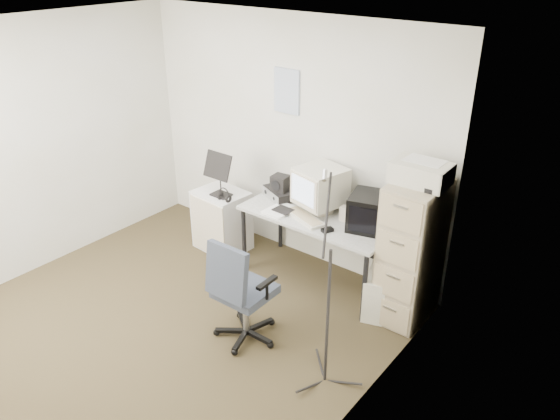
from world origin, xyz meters
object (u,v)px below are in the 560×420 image
Objects in this scene: filing_cabinet at (411,252)px; office_chair at (245,289)px; side_cart at (222,220)px; desk at (318,248)px.

filing_cabinet reaches higher than office_chair.
office_chair reaches higher than side_cart.
side_cart is (-1.19, -0.11, -0.03)m from desk.
filing_cabinet is 1.34× the size of office_chair.
office_chair is 1.44× the size of side_cart.
filing_cabinet is at bearing 8.12° from side_cart.
filing_cabinet is 1.47m from office_chair.
filing_cabinet is at bearing 1.81° from desk.
side_cart is at bearing -176.29° from filing_cabinet.
filing_cabinet is 2.17m from side_cart.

